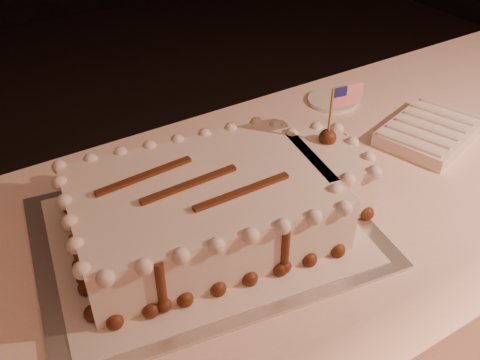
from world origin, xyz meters
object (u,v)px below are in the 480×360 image
banquet_table (263,327)px  sheet_cake (219,202)px  side_plate (332,100)px  cake_board (204,232)px  napkin_stack (429,132)px

banquet_table → sheet_cake: sheet_cake is taller
banquet_table → side_plate: 0.61m
cake_board → napkin_stack: bearing=9.9°
napkin_stack → side_plate: bearing=107.2°
napkin_stack → side_plate: (-0.08, 0.26, -0.01)m
sheet_cake → napkin_stack: 0.59m
banquet_table → napkin_stack: 0.62m
side_plate → cake_board: bearing=-153.2°
sheet_cake → side_plate: (0.51, 0.28, -0.06)m
banquet_table → napkin_stack: napkin_stack is taller
cake_board → napkin_stack: napkin_stack is taller
cake_board → side_plate: side_plate is taller
banquet_table → sheet_cake: size_ratio=3.98×
banquet_table → cake_board: 0.41m
banquet_table → cake_board: bearing=178.3°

